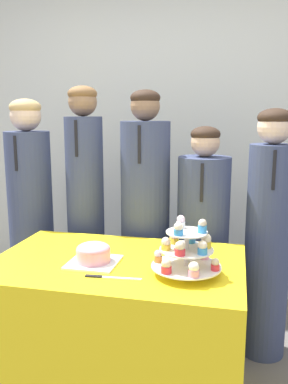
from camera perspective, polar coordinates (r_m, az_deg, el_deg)
wall_back at (r=3.31m, az=3.43°, el=8.84°), size 9.00×0.06×2.70m
table at (r=2.19m, az=-3.63°, el=-18.95°), size 1.22×0.79×0.76m
round_cake at (r=1.98m, az=-7.11°, el=-8.57°), size 0.23×0.23×0.10m
cake_knife at (r=1.83m, az=-5.69°, el=-11.80°), size 0.25×0.04×0.01m
cupcake_stand at (r=1.82m, az=6.02°, el=-8.08°), size 0.31×0.31×0.26m
student_0 at (r=2.87m, az=-15.54°, el=-3.94°), size 0.29×0.30×1.57m
student_1 at (r=2.69m, az=-8.17°, el=-3.44°), size 0.24×0.25×1.64m
student_2 at (r=2.59m, az=0.13°, el=-4.90°), size 0.31×0.31×1.61m
student_3 at (r=2.57m, az=8.18°, el=-7.73°), size 0.32×0.32×1.40m
student_4 at (r=2.54m, az=16.99°, el=-6.39°), size 0.27×0.27×1.50m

